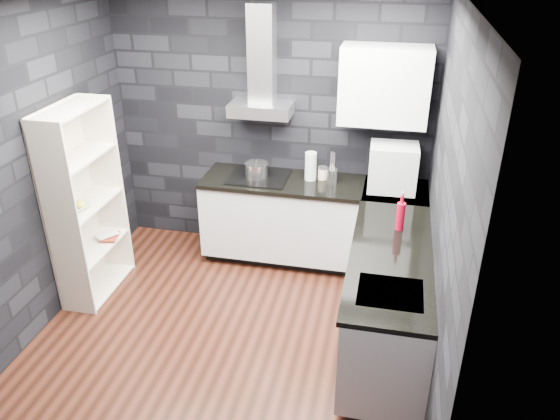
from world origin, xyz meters
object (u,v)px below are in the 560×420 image
(glass_vase, at_px, (311,166))
(storage_jar, at_px, (322,174))
(utensil_crock, at_px, (332,176))
(appliance_garage, at_px, (393,168))
(bookshelf, at_px, (86,204))
(pot, at_px, (257,171))
(red_bottle, at_px, (400,216))
(fruit_bowl, at_px, (78,206))

(glass_vase, bearing_deg, storage_jar, 17.53)
(utensil_crock, height_order, appliance_garage, appliance_garage)
(glass_vase, height_order, appliance_garage, appliance_garage)
(bookshelf, bearing_deg, storage_jar, 16.49)
(pot, xyz_separation_m, appliance_garage, (1.31, -0.00, 0.15))
(pot, distance_m, red_bottle, 1.61)
(appliance_garage, distance_m, bookshelf, 2.82)
(pot, distance_m, utensil_crock, 0.74)
(appliance_garage, xyz_separation_m, red_bottle, (0.09, -0.77, -0.11))
(glass_vase, relative_size, red_bottle, 1.18)
(appliance_garage, height_order, bookshelf, bookshelf)
(utensil_crock, relative_size, red_bottle, 0.61)
(storage_jar, height_order, utensil_crock, utensil_crock)
(utensil_crock, relative_size, bookshelf, 0.08)
(glass_vase, xyz_separation_m, appliance_garage, (0.78, -0.08, 0.09))
(utensil_crock, xyz_separation_m, appliance_garage, (0.57, -0.04, 0.15))
(bookshelf, bearing_deg, pot, 23.33)
(glass_vase, xyz_separation_m, fruit_bowl, (-1.88, -1.09, -0.10))
(storage_jar, distance_m, red_bottle, 1.17)
(utensil_crock, bearing_deg, glass_vase, 170.61)
(utensil_crock, distance_m, appliance_garage, 0.59)
(fruit_bowl, bearing_deg, pot, 37.04)
(storage_jar, distance_m, utensil_crock, 0.12)
(pot, distance_m, storage_jar, 0.65)
(glass_vase, xyz_separation_m, utensil_crock, (0.21, -0.04, -0.07))
(red_bottle, relative_size, fruit_bowl, 1.17)
(storage_jar, xyz_separation_m, appliance_garage, (0.67, -0.11, 0.17))
(glass_vase, distance_m, appliance_garage, 0.79)
(utensil_crock, relative_size, appliance_garage, 0.33)
(red_bottle, distance_m, fruit_bowl, 2.77)
(appliance_garage, relative_size, bookshelf, 0.24)
(appliance_garage, bearing_deg, storage_jar, 168.50)
(glass_vase, bearing_deg, fruit_bowl, -149.80)
(utensil_crock, bearing_deg, pot, -176.98)
(glass_vase, relative_size, utensil_crock, 1.95)
(pot, bearing_deg, bookshelf, -146.14)
(pot, height_order, bookshelf, bookshelf)
(bookshelf, bearing_deg, red_bottle, -7.87)
(pot, bearing_deg, utensil_crock, 3.02)
(pot, distance_m, glass_vase, 0.54)
(utensil_crock, bearing_deg, storage_jar, 144.55)
(red_bottle, bearing_deg, pot, 151.08)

